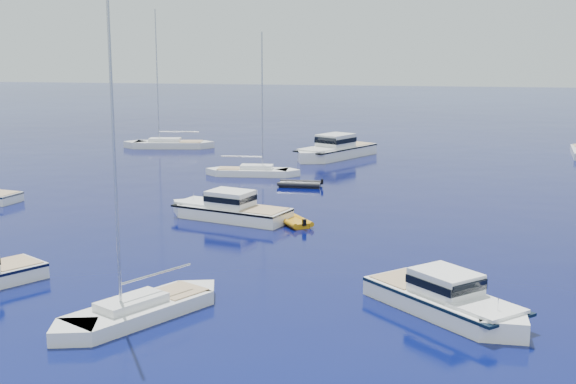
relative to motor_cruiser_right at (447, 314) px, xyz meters
name	(u,v)px	position (x,y,z in m)	size (l,w,h in m)	color
ground	(174,350)	(-11.37, -6.54, 0.00)	(400.00, 400.00, 0.00)	#091455
motor_cruiser_right	(447,314)	(0.00, 0.00, 0.00)	(3.05, 9.98, 2.62)	white
motor_cruiser_centre	(228,219)	(-15.36, 17.50, 0.00)	(3.14, 10.26, 2.69)	white
motor_cruiser_distant	(334,158)	(-11.43, 48.84, 0.00)	(3.90, 12.74, 3.34)	silver
sailboat_fore	(139,318)	(-14.24, -3.13, 0.00)	(2.65, 10.19, 14.98)	silver
sailboat_centre	(253,175)	(-17.76, 35.91, 0.00)	(2.50, 9.63, 14.15)	white
sailboat_far_l	(169,148)	(-32.29, 53.36, 0.00)	(3.03, 11.66, 17.14)	silver
tender_yellow	(294,224)	(-10.36, 16.60, 0.00)	(1.94, 3.52, 0.95)	#C7820B
tender_grey_far	(300,187)	(-12.31, 30.96, 0.00)	(2.17, 4.03, 0.95)	black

